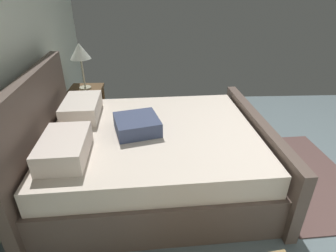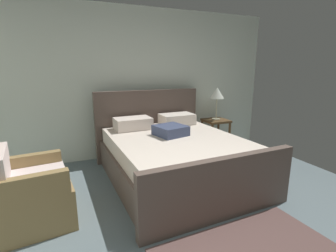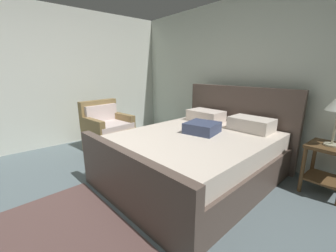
% 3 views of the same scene
% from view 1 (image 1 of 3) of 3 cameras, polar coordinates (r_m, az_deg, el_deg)
% --- Properties ---
extents(ground_plane, '(4.98, 5.69, 0.02)m').
position_cam_1_polar(ground_plane, '(3.25, 26.77, -11.36)').
color(ground_plane, slate).
extents(bed, '(1.98, 2.33, 1.19)m').
position_cam_1_polar(bed, '(2.79, -4.27, -5.74)').
color(bed, brown).
rests_on(bed, ground).
extents(nightstand_right, '(0.44, 0.44, 0.60)m').
position_cam_1_polar(nightstand_right, '(3.99, -16.60, 4.95)').
color(nightstand_right, brown).
rests_on(nightstand_right, ground).
extents(table_lamp_right, '(0.26, 0.26, 0.61)m').
position_cam_1_polar(table_lamp_right, '(3.78, -18.05, 14.48)').
color(table_lamp_right, '#B7B293').
rests_on(table_lamp_right, nightstand_right).
extents(area_rug, '(1.65, 1.05, 0.01)m').
position_cam_1_polar(area_rug, '(3.39, 26.56, -9.20)').
color(area_rug, brown).
rests_on(area_rug, ground).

